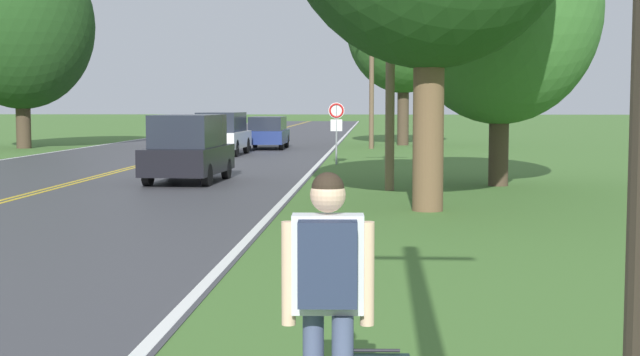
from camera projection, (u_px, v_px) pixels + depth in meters
hitchhiker_person at (328, 279)px, 5.85m from camera, size 0.62×0.44×1.81m
traffic_sign at (336, 118)px, 33.34m from camera, size 0.60×0.10×2.33m
utility_pole_far at (372, 74)px, 45.07m from camera, size 1.80×0.24×7.32m
tree_left_verge at (404, 27)px, 48.76m from camera, size 6.29×6.29×10.12m
tree_mid_treeline at (501, 10)px, 24.35m from camera, size 5.46×5.46×7.98m
tree_far_back at (21, 26)px, 45.30m from camera, size 7.39×7.39×10.52m
car_black_van_approaching at (189, 148)px, 25.72m from camera, size 2.05×4.17×1.96m
car_white_suv_mid_near at (222, 133)px, 39.51m from camera, size 2.08×4.38×1.90m
car_dark_blue_hatchback_mid_far at (268, 132)px, 45.10m from camera, size 1.87×4.29×1.64m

